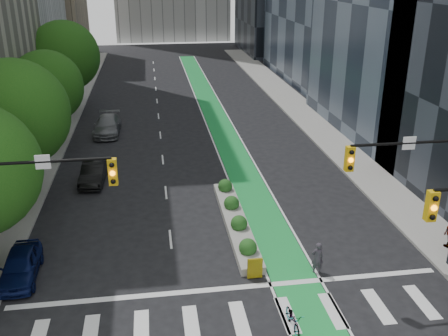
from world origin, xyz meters
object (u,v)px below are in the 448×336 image
object	(u,v)px
parked_car_left_near	(21,265)
parked_car_left_far	(107,125)
cyclist	(317,258)
parked_car_left_mid	(94,172)
median_planter	(236,219)
bicycle	(293,319)

from	to	relation	value
parked_car_left_near	parked_car_left_far	size ratio (longest dim) A/B	0.76
cyclist	parked_car_left_mid	xyz separation A→B (m)	(-11.38, 12.58, -0.11)
cyclist	parked_car_left_far	bearing A→B (deg)	-63.42
median_planter	cyclist	world-z (taller)	cyclist
bicycle	parked_car_left_mid	xyz separation A→B (m)	(-9.18, 16.25, 0.25)
cyclist	parked_car_left_near	distance (m)	13.79
parked_car_left_mid	parked_car_left_far	size ratio (longest dim) A/B	0.81
parked_car_left_near	parked_car_left_mid	xyz separation A→B (m)	(2.32, 10.99, 0.02)
bicycle	parked_car_left_far	bearing A→B (deg)	107.03
bicycle	cyclist	distance (m)	4.30
bicycle	parked_car_left_mid	size ratio (longest dim) A/B	0.40
parked_car_left_mid	parked_car_left_far	xyz separation A→B (m)	(0.18, 10.66, 0.06)
cyclist	parked_car_left_far	distance (m)	25.79
parked_car_left_near	parked_car_left_far	bearing A→B (deg)	81.66
parked_car_left_near	parked_car_left_far	xyz separation A→B (m)	(2.50, 21.64, 0.08)
cyclist	parked_car_left_near	world-z (taller)	cyclist
median_planter	parked_car_left_near	distance (m)	11.29
parked_car_left_mid	parked_car_left_far	world-z (taller)	parked_car_left_far
median_planter	parked_car_left_mid	world-z (taller)	parked_car_left_mid
median_planter	parked_car_left_mid	distance (m)	11.19
median_planter	parked_car_left_mid	size ratio (longest dim) A/B	2.44
cyclist	parked_car_left_near	bearing A→B (deg)	-5.78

